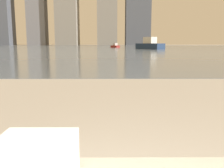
{
  "coord_description": "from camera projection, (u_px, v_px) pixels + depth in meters",
  "views": [
    {
      "loc": [
        0.05,
        0.02,
        1.0
      ],
      "look_at": [
        0.07,
        2.37,
        0.62
      ],
      "focal_mm": 40.0,
      "sensor_mm": 36.0,
      "label": 1
    }
  ],
  "objects": [
    {
      "name": "harbor_water",
      "position": [
        110.0,
        47.0,
        61.32
      ],
      "size": [
        180.0,
        110.0,
        0.01
      ],
      "color": "slate",
      "rests_on": "ground_plane"
    },
    {
      "name": "harbor_boat_1",
      "position": [
        150.0,
        45.0,
        42.02
      ],
      "size": [
        4.52,
        5.46,
        2.01
      ],
      "color": "navy",
      "rests_on": "harbor_water"
    },
    {
      "name": "towel_stack",
      "position": [
        38.0,
        159.0,
        0.83
      ],
      "size": [
        0.25,
        0.18,
        0.16
      ],
      "color": "white",
      "rests_on": "bathtub"
    },
    {
      "name": "harbor_boat_0",
      "position": [
        115.0,
        46.0,
        56.96
      ],
      "size": [
        2.11,
        2.73,
        0.99
      ],
      "color": "maroon",
      "rests_on": "harbor_water"
    }
  ]
}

